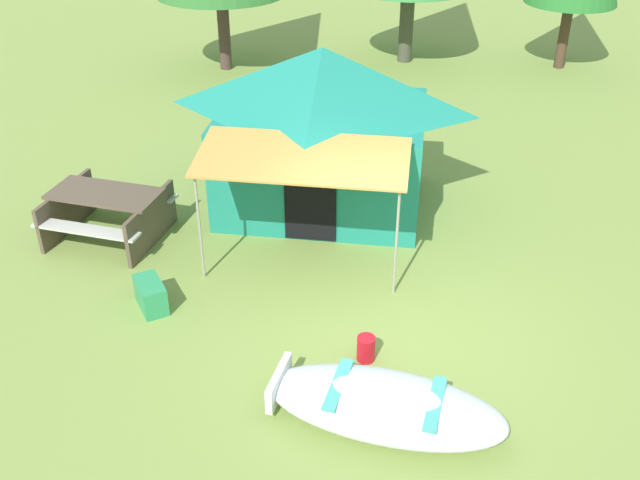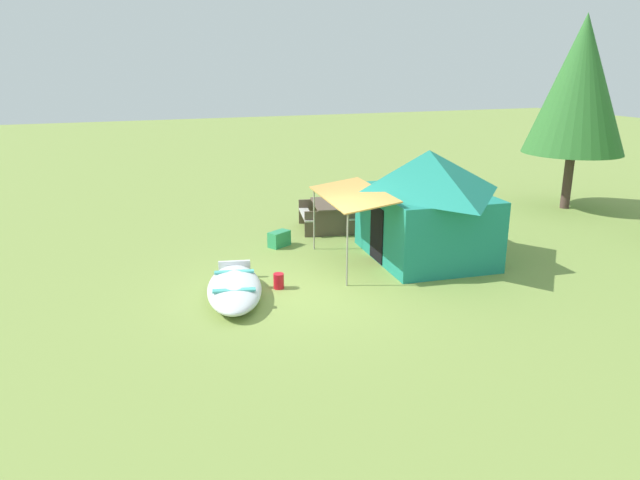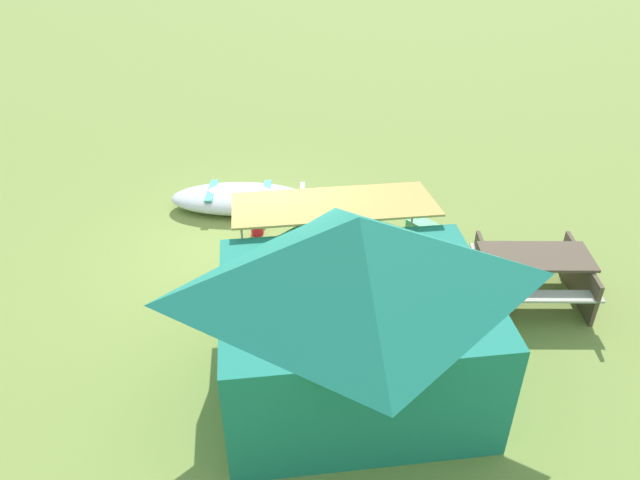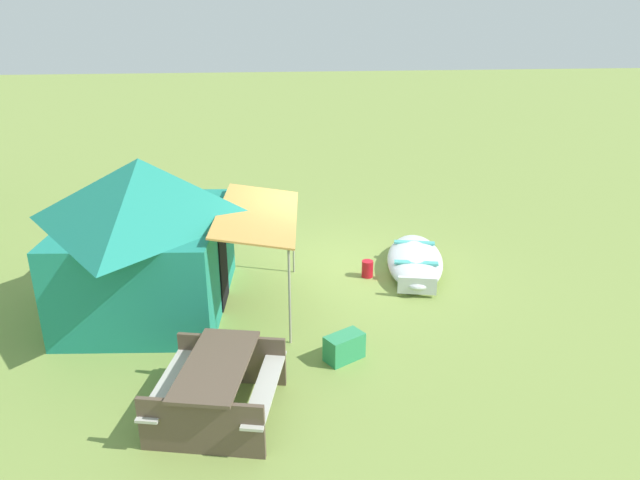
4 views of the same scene
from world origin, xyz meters
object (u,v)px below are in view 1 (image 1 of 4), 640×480
Objects in this scene: picnic_table at (107,209)px; fuel_can at (366,348)px; canvas_cabin_tent at (322,127)px; beached_rowboat at (384,405)px; cooler_box at (151,295)px.

picnic_table is 4.64m from fuel_can.
fuel_can is (0.72, -3.84, -1.17)m from canvas_cabin_tent.
cooler_box is at bearing 148.24° from beached_rowboat.
beached_rowboat is at bearing -78.96° from fuel_can.
cooler_box is at bearing -124.48° from canvas_cabin_tent.
picnic_table reaches higher than fuel_can.
cooler_box is (1.07, -1.74, -0.27)m from picnic_table.
picnic_table is (-3.11, -1.24, -0.87)m from canvas_cabin_tent.
picnic_table is at bearing -158.25° from canvas_cabin_tent.
beached_rowboat reaches higher than fuel_can.
canvas_cabin_tent is (-0.91, 4.81, 1.12)m from beached_rowboat.
beached_rowboat is 4.85× the size of cooler_box.
fuel_can is at bearing 101.04° from beached_rowboat.
beached_rowboat is at bearing -41.55° from picnic_table.
canvas_cabin_tent is 3.46m from picnic_table.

